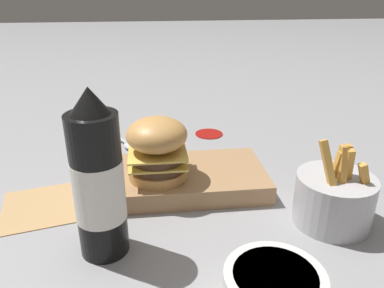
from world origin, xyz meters
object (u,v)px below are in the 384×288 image
at_px(burger, 157,148).
at_px(spoon, 129,144).
at_px(fries_basket, 334,199).
at_px(ketchup_bottle, 98,183).
at_px(serving_board, 192,178).

distance_m(burger, spoon, 0.23).
bearing_deg(spoon, fries_basket, 10.76).
bearing_deg(fries_basket, ketchup_bottle, 4.30).
height_order(ketchup_bottle, fries_basket, ketchup_bottle).
bearing_deg(burger, serving_board, -163.91).
bearing_deg(burger, ketchup_bottle, 60.62).
xyz_separation_m(fries_basket, spoon, (0.32, -0.33, -0.03)).
relative_size(burger, fries_basket, 0.75).
relative_size(fries_basket, spoon, 1.03).
height_order(burger, spoon, burger).
bearing_deg(spoon, burger, -17.82).
xyz_separation_m(serving_board, spoon, (0.12, -0.19, -0.01)).
height_order(serving_board, spoon, serving_board).
bearing_deg(serving_board, spoon, -57.99).
distance_m(serving_board, fries_basket, 0.24).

